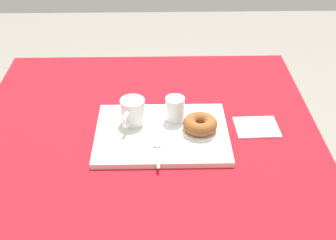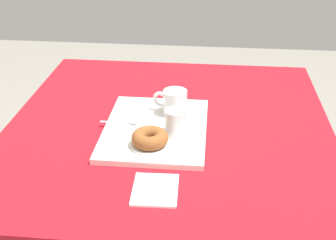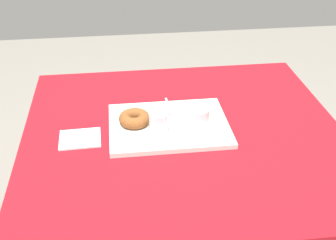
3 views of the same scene
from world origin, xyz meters
TOP-DOWN VIEW (x-y plane):
  - dining_table at (0.00, 0.00)m, footprint 1.11×1.04m
  - serving_tray at (-0.05, 0.04)m, footprint 0.41×0.32m
  - tea_mug_left at (0.04, -0.01)m, footprint 0.08×0.12m
  - water_glass_near at (-0.09, -0.03)m, footprint 0.06×0.06m
  - donut_plate_left at (-0.17, 0.04)m, footprint 0.11×0.11m
  - sugar_donut_left at (-0.17, 0.04)m, footprint 0.11×0.11m
  - teaspoon_near at (-0.04, 0.12)m, footprint 0.02×0.13m
  - paper_napkin at (-0.35, -0.00)m, footprint 0.14×0.12m

SIDE VIEW (x-z plane):
  - dining_table at x=0.00m, z-range 0.28..1.04m
  - paper_napkin at x=-0.35m, z-range 0.76..0.77m
  - serving_tray at x=-0.05m, z-range 0.76..0.78m
  - donut_plate_left at x=-0.17m, z-range 0.78..0.78m
  - teaspoon_near at x=-0.04m, z-range 0.78..0.79m
  - sugar_donut_left at x=-0.17m, z-range 0.78..0.83m
  - water_glass_near at x=-0.09m, z-range 0.77..0.86m
  - tea_mug_left at x=0.04m, z-range 0.77..0.86m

